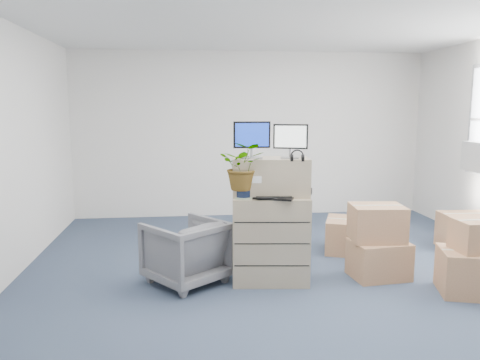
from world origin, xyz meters
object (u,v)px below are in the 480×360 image
Objects in this scene: monitor_left at (252,138)px; office_chair at (186,249)px; potted_plant at (243,172)px; water_bottle at (277,186)px; monitor_right at (291,139)px; keyboard at (273,198)px; filing_cabinet_lower at (270,239)px.

office_chair is (-0.70, 0.01, -1.18)m from monitor_left.
monitor_left is 0.63× the size of potted_plant.
potted_plant reaches higher than water_bottle.
monitor_left is at bearing 140.61° from office_chair.
keyboard is (-0.21, -0.16, -0.59)m from monitor_right.
keyboard is 0.65× the size of potted_plant.
keyboard is (-0.00, -0.16, 0.48)m from filing_cabinet_lower.
filing_cabinet_lower is at bearing 138.00° from office_chair.
monitor_right is (0.40, -0.05, -0.02)m from monitor_left.
water_bottle is (0.27, -0.03, -0.51)m from monitor_left.
filing_cabinet_lower is at bearing 110.97° from keyboard.
filing_cabinet_lower is 0.51m from keyboard.
monitor_right is at bearing 7.91° from potted_plant.
monitor_left reaches higher than office_chair.
keyboard reaches higher than office_chair.
office_chair is (-0.60, 0.13, -0.83)m from potted_plant.
office_chair is at bearing 177.66° from monitor_left.
monitor_right is at bearing 60.25° from keyboard.
keyboard is at bearing -85.11° from filing_cabinet_lower.
keyboard is 1.09m from office_chair.
monitor_left is 1.09× the size of monitor_right.
water_bottle is (0.07, 0.18, 0.09)m from keyboard.
monitor_left is 0.40m from monitor_right.
water_bottle is at bearing -8.07° from monitor_left.
filing_cabinet_lower is 2.41× the size of monitor_left.
potted_plant is at bearing 129.32° from office_chair.
water_bottle is (-0.13, 0.02, -0.50)m from monitor_right.
filing_cabinet_lower is 2.63× the size of monitor_right.
monitor_right reaches higher than office_chair.
water_bottle is 0.41m from potted_plant.
office_chair is at bearing -177.15° from filing_cabinet_lower.
monitor_left reaches higher than keyboard.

